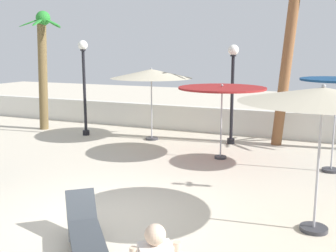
{
  "coord_description": "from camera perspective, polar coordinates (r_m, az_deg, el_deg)",
  "views": [
    {
      "loc": [
        4.41,
        -6.94,
        3.52
      ],
      "look_at": [
        0.0,
        3.31,
        1.4
      ],
      "focal_mm": 43.55,
      "sensor_mm": 36.0,
      "label": 1
    }
  ],
  "objects": [
    {
      "name": "lamp_post_1",
      "position": [
        15.2,
        9.02,
        6.31
      ],
      "size": [
        0.4,
        0.4,
        3.68
      ],
      "color": "black",
      "rests_on": "ground_plane"
    },
    {
      "name": "patio_umbrella_5",
      "position": [
        8.07,
        20.88,
        3.93
      ],
      "size": [
        3.14,
        3.14,
        2.89
      ],
      "color": "#333338",
      "rests_on": "ground_plane"
    },
    {
      "name": "ground_plane",
      "position": [
        8.95,
        -8.62,
        -12.54
      ],
      "size": [
        56.0,
        56.0,
        0.0
      ],
      "primitive_type": "plane",
      "color": "beige"
    },
    {
      "name": "patio_umbrella_2",
      "position": [
        13.04,
        7.57,
        4.98
      ],
      "size": [
        2.78,
        2.78,
        2.42
      ],
      "color": "#333338",
      "rests_on": "ground_plane"
    },
    {
      "name": "lounge_chair_0",
      "position": [
        7.55,
        -11.54,
        -14.0
      ],
      "size": [
        1.64,
        1.79,
        0.84
      ],
      "color": "#B7B7BC",
      "rests_on": "ground_plane"
    },
    {
      "name": "boundary_wall",
      "position": [
        17.25,
        8.1,
        0.68
      ],
      "size": [
        25.2,
        0.3,
        1.07
      ],
      "primitive_type": "cube",
      "color": "silver",
      "rests_on": "ground_plane"
    },
    {
      "name": "palm_tree_2",
      "position": [
        18.58,
        -17.1,
        8.94
      ],
      "size": [
        1.86,
        1.99,
        5.1
      ],
      "color": "brown",
      "rests_on": "ground_plane"
    },
    {
      "name": "palm_tree_1",
      "position": [
        15.34,
        16.81,
        11.18
      ],
      "size": [
        1.98,
        1.78,
        6.31
      ],
      "color": "brown",
      "rests_on": "ground_plane"
    },
    {
      "name": "lamp_post_0",
      "position": [
        16.92,
        -11.68,
        6.92
      ],
      "size": [
        0.39,
        0.39,
        3.86
      ],
      "color": "black",
      "rests_on": "ground_plane"
    },
    {
      "name": "patio_umbrella_3",
      "position": [
        15.73,
        -2.35,
        7.27
      ],
      "size": [
        3.16,
        3.16,
        2.81
      ],
      "color": "#333338",
      "rests_on": "ground_plane"
    }
  ]
}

